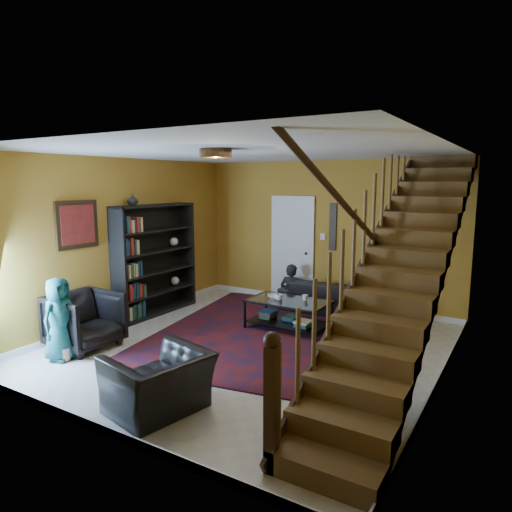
{
  "coord_description": "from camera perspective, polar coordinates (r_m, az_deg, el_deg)",
  "views": [
    {
      "loc": [
        3.39,
        -5.43,
        2.39
      ],
      "look_at": [
        -0.15,
        0.4,
        1.28
      ],
      "focal_mm": 32.0,
      "sensor_mm": 36.0,
      "label": 1
    }
  ],
  "objects": [
    {
      "name": "popcorn_bucket",
      "position": [
        6.8,
        -22.78,
        -11.22
      ],
      "size": [
        0.15,
        0.15,
        0.16
      ],
      "primitive_type": "cylinder",
      "rotation": [
        0.0,
        0.0,
        0.03
      ],
      "color": "red",
      "rests_on": "rug"
    },
    {
      "name": "bowl",
      "position": [
        7.55,
        2.41,
        -5.12
      ],
      "size": [
        0.26,
        0.26,
        0.05
      ],
      "primitive_type": "imported",
      "rotation": [
        0.0,
        0.0,
        -0.18
      ],
      "color": "#999999",
      "rests_on": "coffee_table"
    },
    {
      "name": "ceiling_fixture",
      "position": [
        5.75,
        -5.07,
        12.65
      ],
      "size": [
        0.4,
        0.4,
        0.1
      ],
      "primitive_type": "cylinder",
      "color": "#3F2814",
      "rests_on": "room"
    },
    {
      "name": "vase",
      "position": [
        8.02,
        -15.17,
        6.78
      ],
      "size": [
        0.18,
        0.18,
        0.19
      ],
      "primitive_type": "imported",
      "color": "#999999",
      "rests_on": "bookshelf"
    },
    {
      "name": "person_child",
      "position": [
        6.74,
        -23.37,
        -7.22
      ],
      "size": [
        0.45,
        0.61,
        1.14
      ],
      "primitive_type": "imported",
      "rotation": [
        0.0,
        0.0,
        1.73
      ],
      "color": "#1C6A65",
      "rests_on": "armchair_left"
    },
    {
      "name": "framed_picture",
      "position": [
        7.52,
        -21.45,
        3.68
      ],
      "size": [
        0.04,
        0.74,
        0.74
      ],
      "primitive_type": "cube",
      "color": "maroon",
      "rests_on": "room"
    },
    {
      "name": "cup_b",
      "position": [
        7.47,
        6.16,
        -5.19
      ],
      "size": [
        0.11,
        0.11,
        0.09
      ],
      "primitive_type": "imported",
      "rotation": [
        0.0,
        0.0,
        -0.12
      ],
      "color": "#999999",
      "rests_on": "coffee_table"
    },
    {
      "name": "person_adult_a",
      "position": [
        8.99,
        4.43,
        -5.0
      ],
      "size": [
        0.49,
        0.34,
        1.28
      ],
      "primitive_type": "imported",
      "rotation": [
        0.0,
        0.0,
        3.22
      ],
      "color": "black",
      "rests_on": "sofa"
    },
    {
      "name": "sofa",
      "position": [
        8.53,
        10.14,
        -5.1
      ],
      "size": [
        2.09,
        0.85,
        0.61
      ],
      "primitive_type": "imported",
      "rotation": [
        0.0,
        0.0,
        3.16
      ],
      "color": "black",
      "rests_on": "floor"
    },
    {
      "name": "coffee_table",
      "position": [
        7.51,
        4.06,
        -7.06
      ],
      "size": [
        1.31,
        0.78,
        0.5
      ],
      "rotation": [
        0.0,
        0.0,
        -0.01
      ],
      "color": "black",
      "rests_on": "floor"
    },
    {
      "name": "rug",
      "position": [
        7.4,
        3.29,
        -9.58
      ],
      "size": [
        4.4,
        4.84,
        0.02
      ],
      "primitive_type": "cube",
      "rotation": [
        0.0,
        0.0,
        0.17
      ],
      "color": "#4D100D",
      "rests_on": "floor"
    },
    {
      "name": "person_adult_b",
      "position": [
        8.4,
        14.36,
        -5.99
      ],
      "size": [
        0.71,
        0.58,
        1.36
      ],
      "primitive_type": "imported",
      "rotation": [
        0.0,
        0.0,
        3.05
      ],
      "color": "black",
      "rests_on": "sofa"
    },
    {
      "name": "bookshelf",
      "position": [
        8.49,
        -12.41,
        -0.68
      ],
      "size": [
        0.35,
        1.8,
        2.0
      ],
      "color": "black",
      "rests_on": "floor"
    },
    {
      "name": "floor",
      "position": [
        6.84,
        -0.69,
        -11.26
      ],
      "size": [
        5.5,
        5.5,
        0.0
      ],
      "primitive_type": "plane",
      "color": "beige",
      "rests_on": "ground"
    },
    {
      "name": "armchair_right",
      "position": [
        5.05,
        -12.09,
        -15.25
      ],
      "size": [
        1.03,
        1.13,
        0.63
      ],
      "primitive_type": "imported",
      "rotation": [
        0.0,
        0.0,
        -1.77
      ],
      "color": "black",
      "rests_on": "floor"
    },
    {
      "name": "room",
      "position": [
        8.58,
        -3.54,
        -6.65
      ],
      "size": [
        5.5,
        5.5,
        5.5
      ],
      "color": "#A88425",
      "rests_on": "ground"
    },
    {
      "name": "wall_hanging",
      "position": [
        8.82,
        9.58,
        3.61
      ],
      "size": [
        0.14,
        0.03,
        0.9
      ],
      "primitive_type": "cube",
      "color": "black",
      "rests_on": "room"
    },
    {
      "name": "door",
      "position": [
        9.23,
        4.58,
        0.67
      ],
      "size": [
        0.82,
        0.05,
        2.05
      ],
      "primitive_type": "cube",
      "color": "silver",
      "rests_on": "floor"
    },
    {
      "name": "staircase",
      "position": [
        5.66,
        17.81,
        -1.33
      ],
      "size": [
        0.95,
        5.02,
        3.18
      ],
      "color": "brown",
      "rests_on": "floor"
    },
    {
      "name": "cup_a",
      "position": [
        7.43,
        2.87,
        -5.2
      ],
      "size": [
        0.15,
        0.15,
        0.09
      ],
      "primitive_type": "imported",
      "rotation": [
        0.0,
        0.0,
        -0.25
      ],
      "color": "#999999",
      "rests_on": "coffee_table"
    },
    {
      "name": "armchair_left",
      "position": [
        7.13,
        -20.64,
        -7.54
      ],
      "size": [
        0.92,
        0.9,
        0.82
      ],
      "primitive_type": "imported",
      "rotation": [
        0.0,
        0.0,
        1.54
      ],
      "color": "black",
      "rests_on": "floor"
    }
  ]
}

